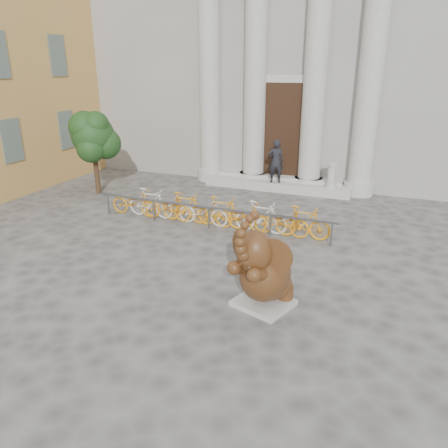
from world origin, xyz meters
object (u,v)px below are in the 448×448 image
at_px(bike_rack, 212,211).
at_px(tree, 93,137).
at_px(pedestrian, 276,161).
at_px(elephant_statue, 263,272).

bearing_deg(bike_rack, tree, 162.95).
relative_size(tree, pedestrian, 1.87).
distance_m(bike_rack, tree, 6.22).
bearing_deg(bike_rack, pedestrian, 80.58).
bearing_deg(elephant_statue, bike_rack, 144.21).
xyz_separation_m(elephant_statue, bike_rack, (-2.96, 4.14, -0.32)).
distance_m(bike_rack, pedestrian, 4.82).
height_order(tree, pedestrian, tree).
bearing_deg(elephant_statue, tree, 164.43).
relative_size(elephant_statue, tree, 0.69).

